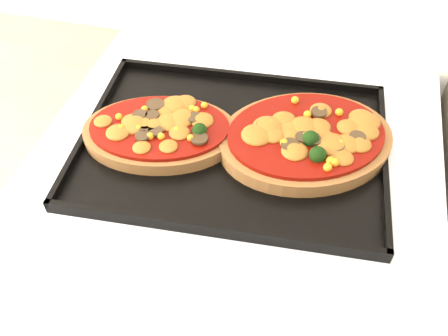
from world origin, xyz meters
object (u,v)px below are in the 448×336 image
(baking_tray, at_px, (233,143))
(pizza_right, at_px, (306,137))
(stove, at_px, (230,309))
(pizza_left, at_px, (160,130))

(baking_tray, height_order, pizza_right, pizza_right)
(stove, xyz_separation_m, pizza_right, (0.10, 0.04, 0.48))
(baking_tray, relative_size, pizza_left, 1.95)
(stove, xyz_separation_m, pizza_left, (-0.11, 0.01, 0.48))
(stove, relative_size, pizza_right, 3.63)
(stove, height_order, pizza_right, pizza_right)
(stove, distance_m, baking_tray, 0.47)
(pizza_left, height_order, pizza_right, pizza_right)
(baking_tray, distance_m, pizza_left, 0.11)
(stove, bearing_deg, pizza_left, 176.45)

